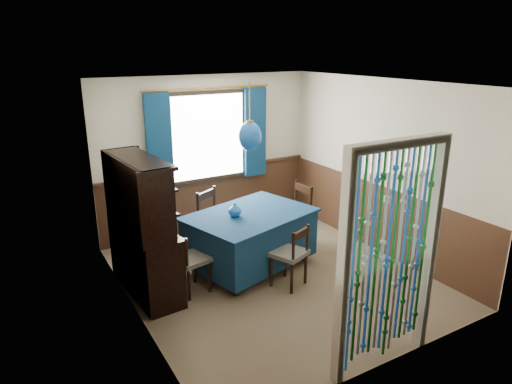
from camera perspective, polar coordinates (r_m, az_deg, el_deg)
floor at (r=6.14m, az=2.17°, el=-10.52°), size 4.00×4.00×0.00m
ceiling at (r=5.42m, az=2.48°, el=13.43°), size 4.00×4.00×0.00m
wall_back at (r=7.36m, az=-6.08°, el=4.66°), size 3.60×0.00×3.60m
wall_front at (r=4.21m, az=17.14°, el=-6.27°), size 3.60×0.00×3.60m
wall_left at (r=4.97m, az=-15.50°, el=-2.40°), size 0.00×4.00×4.00m
wall_right at (r=6.76m, az=15.32°, el=2.94°), size 0.00×4.00×4.00m
wainscot_back at (r=7.55m, az=-5.85°, el=-0.91°), size 3.60×0.00×3.60m
wainscot_front at (r=4.57m, az=16.12°, el=-14.83°), size 3.60×0.00×3.60m
wainscot_left at (r=5.27m, az=-14.66°, el=-10.05°), size 0.00×4.00×4.00m
wainscot_right at (r=6.97m, az=14.74°, el=-3.04°), size 0.00×4.00×4.00m
window at (r=7.25m, az=-6.00°, el=6.89°), size 1.32×0.12×1.42m
doorway at (r=4.33m, az=16.31°, el=-8.43°), size 1.16×0.12×2.18m
dining_table at (r=6.20m, az=-0.72°, el=-5.57°), size 1.88×1.53×0.79m
chair_near at (r=5.75m, az=4.37°, el=-7.74°), size 0.52×0.51×0.82m
chair_far at (r=6.66m, az=-5.06°, el=-3.51°), size 0.62×0.61×0.94m
chair_left at (r=5.65m, az=-8.37°, el=-8.41°), size 0.46×0.47×0.81m
chair_right at (r=6.85m, az=4.72°, el=-2.75°), size 0.47×0.49×0.97m
sideboard at (r=5.71m, az=-13.86°, el=-6.72°), size 0.55×1.34×1.70m
pendant_lamp at (r=5.79m, az=-0.77°, el=6.99°), size 0.30×0.30×0.86m
vase_table at (r=5.95m, az=-2.66°, el=-2.26°), size 0.17×0.17×0.17m
bowl_shelf at (r=5.29m, az=-12.97°, el=-1.63°), size 0.26×0.26×0.05m
vase_sideboard at (r=5.89m, az=-14.49°, el=-2.30°), size 0.22×0.22×0.19m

